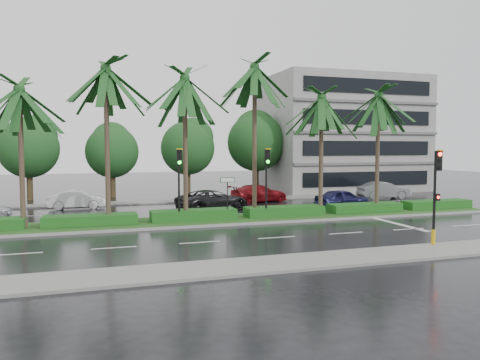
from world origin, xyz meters
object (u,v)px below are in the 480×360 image
object	(u,v)px
car_white	(77,200)
street_sign	(227,188)
car_red	(259,193)
signal_near	(436,193)
car_darkgrey	(213,200)
car_grey	(384,190)
car_blue	(342,199)
signal_median_left	(179,174)

from	to	relation	value
car_white	street_sign	bearing A→B (deg)	-135.90
car_red	signal_near	bearing A→B (deg)	173.50
car_darkgrey	car_grey	xyz separation A→B (m)	(16.50, 2.77, 0.01)
car_darkgrey	car_white	bearing A→B (deg)	49.63
car_white	car_grey	size ratio (longest dim) A/B	0.90
car_white	car_blue	xyz separation A→B (m)	(18.96, -6.00, 0.05)
car_white	car_grey	bearing A→B (deg)	-91.68
signal_median_left	car_white	distance (m)	11.62
signal_near	car_white	bearing A→B (deg)	129.45
signal_near	car_grey	bearing A→B (deg)	61.27
car_white	car_red	xyz separation A→B (m)	(14.46, -0.13, 0.05)
car_red	car_blue	bearing A→B (deg)	-153.50
car_white	car_darkgrey	size ratio (longest dim) A/B	0.77
car_darkgrey	car_red	xyz separation A→B (m)	(5.00, 3.79, -0.02)
street_sign	car_grey	distance (m)	19.00
car_red	car_darkgrey	bearing A→B (deg)	116.20
car_white	car_blue	size ratio (longest dim) A/B	0.96
signal_near	car_darkgrey	bearing A→B (deg)	112.78
car_red	car_grey	world-z (taller)	car_grey
street_sign	car_darkgrey	xyz separation A→B (m)	(0.50, 5.61, -1.38)
signal_near	car_white	xyz separation A→B (m)	(-15.96, 19.39, -1.83)
car_blue	car_darkgrey	bearing A→B (deg)	69.81
car_red	car_grey	distance (m)	11.55
street_sign	car_red	distance (m)	10.98
street_sign	signal_near	bearing A→B (deg)	-54.66
signal_median_left	car_red	bearing A→B (deg)	48.41
signal_median_left	car_white	size ratio (longest dim) A/B	1.06
signal_median_left	car_darkgrey	world-z (taller)	signal_median_left
signal_median_left	car_red	world-z (taller)	signal_median_left
car_blue	car_grey	distance (m)	8.52
street_sign	car_red	size ratio (longest dim) A/B	0.52
street_sign	car_blue	bearing A→B (deg)	19.39
car_darkgrey	signal_near	bearing A→B (deg)	-175.09
street_sign	car_blue	size ratio (longest dim) A/B	0.61
signal_near	car_grey	xyz separation A→B (m)	(10.00, 18.24, -1.75)
signal_median_left	car_grey	distance (m)	21.87
car_blue	car_grey	xyz separation A→B (m)	(7.00, 4.85, 0.03)
car_darkgrey	car_blue	distance (m)	9.73
signal_near	car_grey	distance (m)	20.88
signal_median_left	street_sign	distance (m)	3.13
car_white	car_blue	bearing A→B (deg)	-106.72
car_darkgrey	car_blue	size ratio (longest dim) A/B	1.26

